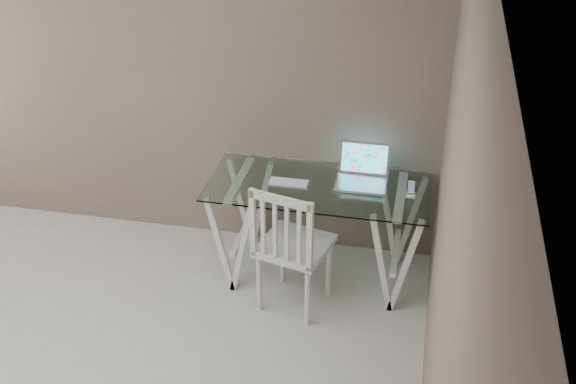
# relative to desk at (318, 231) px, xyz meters

# --- Properties ---
(desk) EXTENTS (1.50, 0.70, 0.75)m
(desk) POSITION_rel_desk_xyz_m (0.00, 0.00, 0.00)
(desk) COLOR silver
(desk) RESTS_ON ground
(chair) EXTENTS (0.53, 0.53, 0.95)m
(chair) POSITION_rel_desk_xyz_m (-0.12, -0.41, 0.14)
(chair) COLOR silver
(chair) RESTS_ON ground
(laptop) EXTENTS (0.35, 0.32, 0.24)m
(laptop) POSITION_rel_desk_xyz_m (0.28, 0.13, 0.42)
(laptop) COLOR silver
(laptop) RESTS_ON desk
(keyboard) EXTENTS (0.28, 0.12, 0.01)m
(keyboard) POSITION_rel_desk_xyz_m (-0.21, -0.01, 0.37)
(keyboard) COLOR silver
(keyboard) RESTS_ON desk
(mouse) EXTENTS (0.12, 0.07, 0.04)m
(mouse) POSITION_rel_desk_xyz_m (-0.16, -0.28, 0.38)
(mouse) COLOR silver
(mouse) RESTS_ON desk
(phone_dock) EXTENTS (0.06, 0.06, 0.12)m
(phone_dock) POSITION_rel_desk_xyz_m (0.61, -0.01, 0.39)
(phone_dock) COLOR white
(phone_dock) RESTS_ON desk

